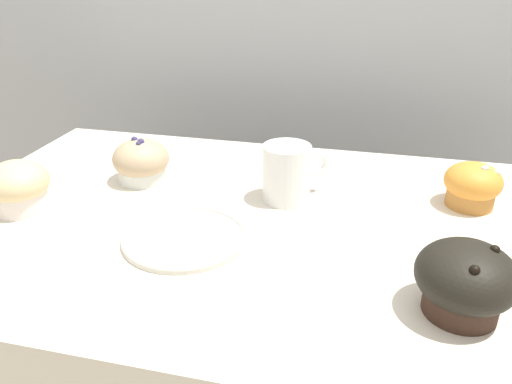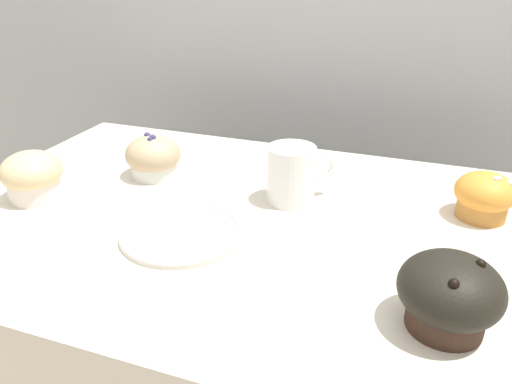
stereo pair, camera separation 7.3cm
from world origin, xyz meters
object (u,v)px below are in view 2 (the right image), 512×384
(muffin_front_left, at_px, (32,176))
(coffee_cup, at_px, (292,173))
(muffin_front_center, at_px, (449,294))
(serving_plate, at_px, (181,233))
(muffin_back_right, at_px, (484,196))
(muffin_back_left, at_px, (153,157))

(muffin_front_left, xyz_separation_m, coffee_cup, (0.40, 0.13, 0.01))
(muffin_front_center, xyz_separation_m, coffee_cup, (-0.24, 0.23, 0.01))
(coffee_cup, bearing_deg, muffin_front_center, -44.52)
(serving_plate, bearing_deg, muffin_back_right, 26.94)
(muffin_back_left, bearing_deg, muffin_back_right, 3.22)
(muffin_front_center, bearing_deg, muffin_front_left, 170.85)
(muffin_front_center, xyz_separation_m, muffin_front_left, (-0.63, 0.10, -0.00))
(muffin_back_right, bearing_deg, muffin_front_center, -99.66)
(muffin_back_left, distance_m, serving_plate, 0.23)
(muffin_back_right, distance_m, muffin_front_left, 0.70)
(muffin_front_center, distance_m, muffin_back_left, 0.56)
(muffin_front_center, height_order, coffee_cup, coffee_cup)
(muffin_back_left, height_order, muffin_back_right, muffin_back_left)
(muffin_front_center, height_order, muffin_back_right, muffin_front_center)
(coffee_cup, xyz_separation_m, serving_plate, (-0.12, -0.16, -0.04))
(muffin_back_right, height_order, muffin_front_left, muffin_front_left)
(muffin_front_center, xyz_separation_m, muffin_back_right, (0.05, 0.28, -0.01))
(muffin_back_left, relative_size, serving_plate, 0.56)
(muffin_front_center, relative_size, coffee_cup, 1.08)
(muffin_front_left, bearing_deg, serving_plate, -5.55)
(muffin_back_right, bearing_deg, coffee_cup, -171.10)
(serving_plate, bearing_deg, muffin_front_left, 174.45)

